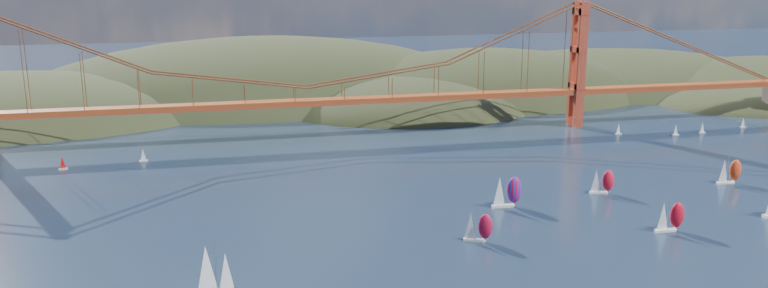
% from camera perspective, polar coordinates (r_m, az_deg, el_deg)
% --- Properties ---
extents(headlands, '(725.00, 225.00, 96.00)m').
position_cam_1_polar(headlands, '(415.20, -1.41, 2.04)').
color(headlands, black).
rests_on(headlands, ground).
extents(bridge, '(552.00, 12.00, 55.00)m').
position_cam_1_polar(bridge, '(304.49, -6.28, 6.23)').
color(bridge, '#8F3A15').
rests_on(bridge, ground).
extents(sloop_navy, '(9.38, 6.60, 13.84)m').
position_cam_1_polar(sloop_navy, '(167.76, -12.94, -9.53)').
color(sloop_navy, black).
rests_on(sloop_navy, ground).
extents(racer_0, '(7.76, 5.27, 8.68)m').
position_cam_1_polar(racer_0, '(197.97, 7.14, -6.26)').
color(racer_0, silver).
rests_on(racer_0, ground).
extents(racer_1, '(8.08, 3.34, 9.25)m').
position_cam_1_polar(racer_1, '(217.73, 20.95, -5.15)').
color(racer_1, white).
rests_on(racer_1, ground).
extents(racer_3, '(7.73, 4.20, 8.67)m').
position_cam_1_polar(racer_3, '(245.90, 16.26, -2.73)').
color(racer_3, white).
rests_on(racer_3, ground).
extents(racer_4, '(8.10, 3.53, 9.20)m').
position_cam_1_polar(racer_4, '(271.66, 24.82, -1.87)').
color(racer_4, white).
rests_on(racer_4, ground).
extents(racer_rwb, '(9.08, 3.69, 10.46)m').
position_cam_1_polar(racer_rwb, '(226.09, 9.31, -3.56)').
color(racer_rwb, silver).
rests_on(racer_rwb, ground).
extents(distant_boat_2, '(3.00, 2.00, 4.70)m').
position_cam_1_polar(distant_boat_2, '(287.23, -23.29, -1.33)').
color(distant_boat_2, silver).
rests_on(distant_boat_2, ground).
extents(distant_boat_3, '(3.00, 2.00, 4.70)m').
position_cam_1_polar(distant_boat_3, '(288.31, -17.88, -0.81)').
color(distant_boat_3, silver).
rests_on(distant_boat_3, ground).
extents(distant_boat_4, '(3.00, 2.00, 4.70)m').
position_cam_1_polar(distant_boat_4, '(333.03, 17.44, 1.11)').
color(distant_boat_4, silver).
rests_on(distant_boat_4, ground).
extents(distant_boat_5, '(3.00, 2.00, 4.70)m').
position_cam_1_polar(distant_boat_5, '(339.00, 21.34, 1.01)').
color(distant_boat_5, silver).
rests_on(distant_boat_5, ground).
extents(distant_boat_6, '(3.00, 2.00, 4.70)m').
position_cam_1_polar(distant_boat_6, '(348.08, 23.09, 1.16)').
color(distant_boat_6, silver).
rests_on(distant_boat_6, ground).
extents(distant_boat_7, '(3.00, 2.00, 4.70)m').
position_cam_1_polar(distant_boat_7, '(366.90, 25.69, 1.50)').
color(distant_boat_7, silver).
rests_on(distant_boat_7, ground).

